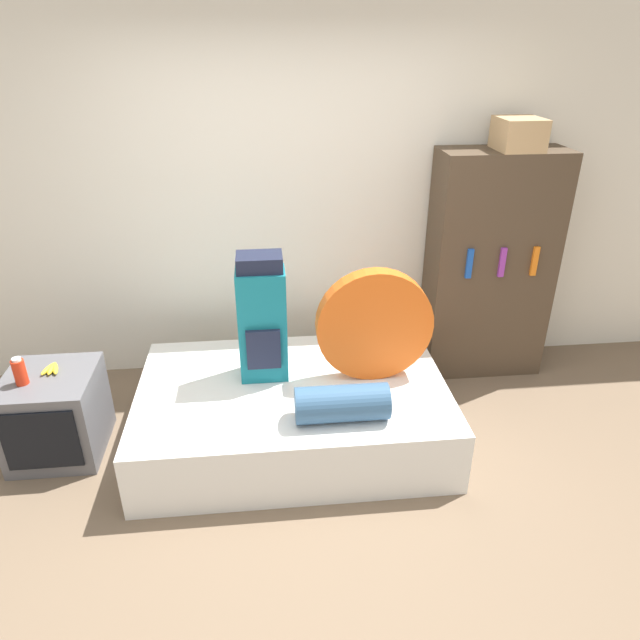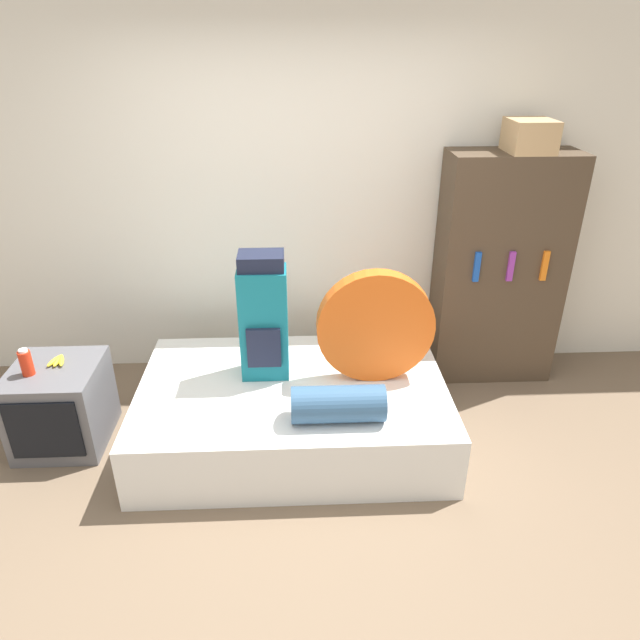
% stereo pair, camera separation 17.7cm
% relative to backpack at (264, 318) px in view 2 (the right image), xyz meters
% --- Properties ---
extents(ground_plane, '(16.00, 16.00, 0.00)m').
position_rel_backpack_xyz_m(ground_plane, '(0.24, -0.87, -0.81)').
color(ground_plane, brown).
extents(wall_back, '(8.00, 0.05, 2.60)m').
position_rel_backpack_xyz_m(wall_back, '(0.24, 0.87, 0.49)').
color(wall_back, silver).
rests_on(wall_back, ground_plane).
extents(bed, '(1.94, 1.26, 0.41)m').
position_rel_backpack_xyz_m(bed, '(0.17, -0.14, -0.61)').
color(bed, white).
rests_on(bed, ground_plane).
extents(backpack, '(0.30, 0.25, 0.82)m').
position_rel_backpack_xyz_m(backpack, '(0.00, 0.00, 0.00)').
color(backpack, '#14707F').
rests_on(backpack, bed).
extents(tent_bag, '(0.73, 0.11, 0.73)m').
position_rel_backpack_xyz_m(tent_bag, '(0.69, -0.08, -0.03)').
color(tent_bag, '#E05B19').
rests_on(tent_bag, bed).
extents(sleeping_roll, '(0.53, 0.21, 0.21)m').
position_rel_backpack_xyz_m(sleeping_roll, '(0.43, -0.52, -0.29)').
color(sleeping_roll, '#33567A').
rests_on(sleeping_roll, bed).
extents(television, '(0.54, 0.57, 0.55)m').
position_rel_backpack_xyz_m(television, '(-1.31, -0.11, -0.54)').
color(television, '#5B5B60').
rests_on(television, ground_plane).
extents(canister, '(0.07, 0.07, 0.17)m').
position_rel_backpack_xyz_m(canister, '(-1.43, -0.17, -0.18)').
color(canister, red).
rests_on(canister, television).
extents(banana_bunch, '(0.11, 0.15, 0.03)m').
position_rel_backpack_xyz_m(banana_bunch, '(-1.30, -0.04, -0.25)').
color(banana_bunch, yellow).
rests_on(banana_bunch, television).
extents(bookshelf, '(0.89, 0.41, 1.70)m').
position_rel_backpack_xyz_m(bookshelf, '(1.69, 0.63, 0.04)').
color(bookshelf, '#473828').
rests_on(bookshelf, ground_plane).
extents(cardboard_box, '(0.28, 0.32, 0.21)m').
position_rel_backpack_xyz_m(cardboard_box, '(1.75, 0.59, 0.99)').
color(cardboard_box, tan).
rests_on(cardboard_box, bookshelf).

